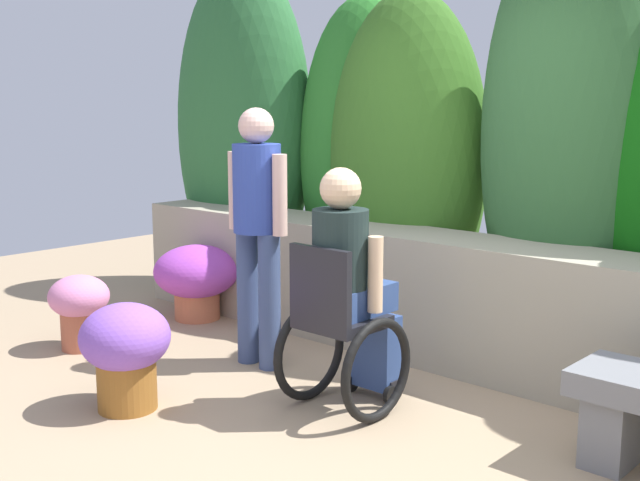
{
  "coord_description": "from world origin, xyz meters",
  "views": [
    {
      "loc": [
        2.35,
        -2.81,
        1.66
      ],
      "look_at": [
        -0.78,
        0.63,
        0.85
      ],
      "focal_mm": 44.5,
      "sensor_mm": 36.0,
      "label": 1
    }
  ],
  "objects_px": {
    "flower_pot_purple_near": "(79,305)",
    "flower_pot_red_accent": "(196,276)",
    "person_standing_companion": "(257,220)",
    "flower_pot_small_foreground": "(125,349)",
    "person_in_wheelchair": "(347,298)"
  },
  "relations": [
    {
      "from": "person_in_wheelchair",
      "to": "flower_pot_small_foreground",
      "type": "relative_size",
      "value": 2.24
    },
    {
      "from": "person_standing_companion",
      "to": "flower_pot_purple_near",
      "type": "relative_size",
      "value": 3.18
    },
    {
      "from": "person_in_wheelchair",
      "to": "flower_pot_small_foreground",
      "type": "height_order",
      "value": "person_in_wheelchair"
    },
    {
      "from": "flower_pot_red_accent",
      "to": "person_in_wheelchair",
      "type": "bearing_deg",
      "value": -16.67
    },
    {
      "from": "person_standing_companion",
      "to": "flower_pot_small_foreground",
      "type": "bearing_deg",
      "value": -89.42
    },
    {
      "from": "person_in_wheelchair",
      "to": "flower_pot_red_accent",
      "type": "relative_size",
      "value": 2.03
    },
    {
      "from": "person_standing_companion",
      "to": "flower_pot_small_foreground",
      "type": "distance_m",
      "value": 1.16
    },
    {
      "from": "flower_pot_purple_near",
      "to": "flower_pot_red_accent",
      "type": "bearing_deg",
      "value": 91.05
    },
    {
      "from": "flower_pot_red_accent",
      "to": "flower_pot_small_foreground",
      "type": "height_order",
      "value": "flower_pot_small_foreground"
    },
    {
      "from": "flower_pot_red_accent",
      "to": "flower_pot_small_foreground",
      "type": "bearing_deg",
      "value": -50.85
    },
    {
      "from": "flower_pot_purple_near",
      "to": "flower_pot_red_accent",
      "type": "distance_m",
      "value": 1.03
    },
    {
      "from": "person_in_wheelchair",
      "to": "flower_pot_red_accent",
      "type": "height_order",
      "value": "person_in_wheelchair"
    },
    {
      "from": "person_in_wheelchair",
      "to": "flower_pot_purple_near",
      "type": "relative_size",
      "value": 2.59
    },
    {
      "from": "flower_pot_purple_near",
      "to": "flower_pot_small_foreground",
      "type": "relative_size",
      "value": 0.86
    },
    {
      "from": "person_standing_companion",
      "to": "flower_pot_small_foreground",
      "type": "xyz_separation_m",
      "value": [
        0.01,
        -1.0,
        -0.6
      ]
    }
  ]
}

